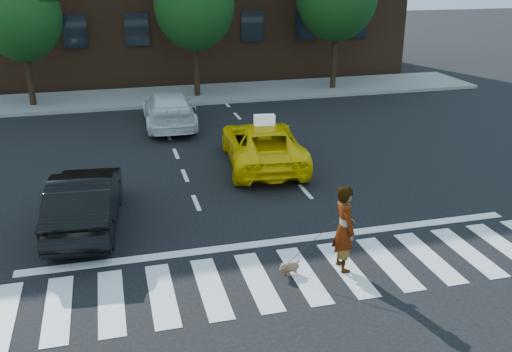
# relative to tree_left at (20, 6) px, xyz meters

# --- Properties ---
(ground) EXTENTS (120.00, 120.00, 0.00)m
(ground) POSITION_rel_tree_left_xyz_m (6.97, -17.00, -4.44)
(ground) COLOR black
(ground) RESTS_ON ground
(crosswalk) EXTENTS (13.00, 2.40, 0.01)m
(crosswalk) POSITION_rel_tree_left_xyz_m (6.97, -17.00, -4.43)
(crosswalk) COLOR silver
(crosswalk) RESTS_ON ground
(stop_line) EXTENTS (12.00, 0.30, 0.01)m
(stop_line) POSITION_rel_tree_left_xyz_m (6.97, -15.40, -4.43)
(stop_line) COLOR silver
(stop_line) RESTS_ON ground
(sidewalk_far) EXTENTS (30.00, 4.00, 0.15)m
(sidewalk_far) POSITION_rel_tree_left_xyz_m (6.97, 0.50, -4.37)
(sidewalk_far) COLOR slate
(sidewalk_far) RESTS_ON ground
(tree_left) EXTENTS (3.39, 3.38, 6.50)m
(tree_left) POSITION_rel_tree_left_xyz_m (0.00, 0.00, 0.00)
(tree_left) COLOR black
(tree_left) RESTS_ON ground
(taxi) EXTENTS (2.85, 5.26, 1.40)m
(taxi) POSITION_rel_tree_left_xyz_m (7.99, -10.00, -3.74)
(taxi) COLOR yellow
(taxi) RESTS_ON ground
(black_sedan) EXTENTS (1.92, 4.47, 1.43)m
(black_sedan) POSITION_rel_tree_left_xyz_m (2.49, -13.36, -3.72)
(black_sedan) COLOR black
(black_sedan) RESTS_ON ground
(white_suv) EXTENTS (2.08, 4.83, 1.39)m
(white_suv) POSITION_rel_tree_left_xyz_m (5.57, -4.59, -3.75)
(white_suv) COLOR silver
(white_suv) RESTS_ON ground
(woman) EXTENTS (0.46, 0.71, 1.93)m
(woman) POSITION_rel_tree_left_xyz_m (7.88, -16.94, -3.47)
(woman) COLOR #999999
(woman) RESTS_ON ground
(dog) EXTENTS (0.52, 0.33, 0.30)m
(dog) POSITION_rel_tree_left_xyz_m (6.68, -16.90, -4.26)
(dog) COLOR olive
(dog) RESTS_ON ground
(taxi_sign) EXTENTS (0.68, 0.35, 0.32)m
(taxi_sign) POSITION_rel_tree_left_xyz_m (7.99, -10.20, -2.88)
(taxi_sign) COLOR white
(taxi_sign) RESTS_ON taxi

